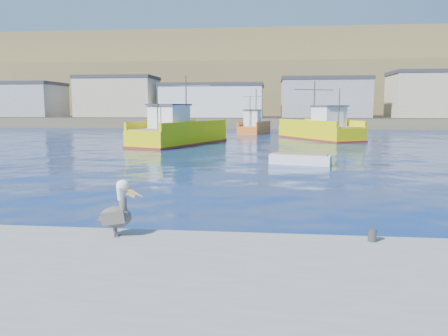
% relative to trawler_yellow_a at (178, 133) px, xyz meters
% --- Properties ---
extents(ground, '(260.00, 260.00, 0.00)m').
position_rel_trawler_yellow_a_xyz_m(ground, '(8.07, -27.33, -1.07)').
color(ground, navy).
rests_on(ground, ground).
extents(dock_bollards, '(36.20, 0.20, 0.30)m').
position_rel_trawler_yellow_a_xyz_m(dock_bollards, '(8.67, -30.73, -0.42)').
color(dock_bollards, '#4C4C4C').
rests_on(dock_bollards, dock).
extents(far_shore, '(200.00, 81.00, 24.00)m').
position_rel_trawler_yellow_a_xyz_m(far_shore, '(8.08, 81.87, 7.91)').
color(far_shore, brown).
rests_on(far_shore, ground).
extents(trawler_yellow_a, '(8.03, 12.53, 6.59)m').
position_rel_trawler_yellow_a_xyz_m(trawler_yellow_a, '(0.00, 0.00, 0.00)').
color(trawler_yellow_a, '#DAD206').
rests_on(trawler_yellow_a, ground).
extents(trawler_yellow_b, '(8.86, 11.53, 6.49)m').
position_rel_trawler_yellow_a_xyz_m(trawler_yellow_b, '(14.16, 8.08, -0.04)').
color(trawler_yellow_b, '#DAD206').
rests_on(trawler_yellow_b, ground).
extents(boat_orange, '(4.29, 7.56, 5.93)m').
position_rel_trawler_yellow_a_xyz_m(boat_orange, '(6.44, 17.85, -0.09)').
color(boat_orange, orange).
rests_on(boat_orange, ground).
extents(skiff_mid, '(3.92, 2.13, 0.81)m').
position_rel_trawler_yellow_a_xyz_m(skiff_mid, '(10.58, -13.42, -0.81)').
color(skiff_mid, silver).
rests_on(skiff_mid, ground).
extents(pelican, '(1.10, 0.53, 1.35)m').
position_rel_trawler_yellow_a_xyz_m(pelican, '(5.17, -30.96, 0.01)').
color(pelican, '#595451').
rests_on(pelican, dock).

